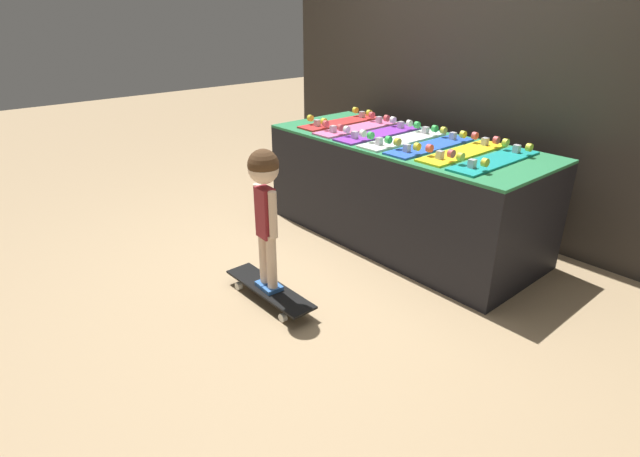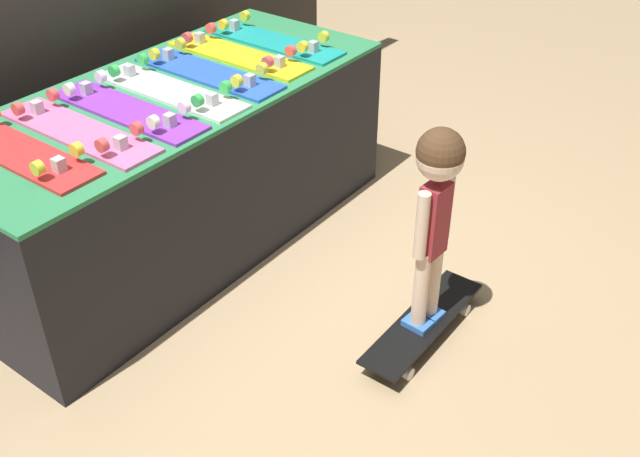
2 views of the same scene
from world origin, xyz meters
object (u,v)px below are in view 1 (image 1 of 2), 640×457
Objects in this scene: skateboard_red_on_rack at (340,121)px; skateboard_pink_on_rack at (357,127)px; skateboard_purple_on_rack at (379,133)px; child at (265,194)px; skateboard_on_floor at (269,290)px; skateboard_white_on_rack at (403,139)px; skateboard_blue_on_rack at (431,145)px; skateboard_teal_on_rack at (495,159)px; skateboard_yellow_on_rack at (463,151)px.

skateboard_red_on_rack is 1.00× the size of skateboard_pink_on_rack.
child is (0.32, -1.29, -0.10)m from skateboard_purple_on_rack.
skateboard_red_on_rack is 1.73m from skateboard_on_floor.
skateboard_white_on_rack is 0.88× the size of child.
child reaches higher than skateboard_white_on_rack.
skateboard_teal_on_rack is (0.49, 0.02, 0.00)m from skateboard_blue_on_rack.
skateboard_purple_on_rack is 0.88× the size of child.
skateboard_on_floor is (0.57, -1.30, -0.73)m from skateboard_pink_on_rack.
skateboard_teal_on_rack is at bearing 0.70° from skateboard_pink_on_rack.
skateboard_on_floor is at bearing -86.44° from skateboard_white_on_rack.
skateboard_pink_on_rack is at bearing -11.28° from skateboard_red_on_rack.
child reaches higher than skateboard_red_on_rack.
skateboard_white_on_rack is at bearing -178.15° from skateboard_teal_on_rack.
skateboard_purple_on_rack is 0.97m from skateboard_teal_on_rack.
skateboard_teal_on_rack is at bearing 67.60° from child.
skateboard_yellow_on_rack is 1.08× the size of skateboard_on_floor.
skateboard_yellow_on_rack is at bearing 4.18° from skateboard_white_on_rack.
skateboard_teal_on_rack is (1.22, 0.01, 0.00)m from skateboard_pink_on_rack.
skateboard_teal_on_rack is at bearing 1.42° from skateboard_purple_on_rack.
skateboard_on_floor is (-0.65, -1.32, -0.73)m from skateboard_teal_on_rack.
skateboard_teal_on_rack is (0.97, 0.02, 0.00)m from skateboard_purple_on_rack.
skateboard_on_floor is at bearing -72.08° from child.
child is (-0.65, -1.32, -0.10)m from skateboard_teal_on_rack.
skateboard_white_on_rack is 0.73m from skateboard_teal_on_rack.
skateboard_red_on_rack is 1.00× the size of skateboard_blue_on_rack.
skateboard_on_floor is at bearing -59.00° from skateboard_red_on_rack.
skateboard_purple_on_rack is at bearing -179.43° from skateboard_blue_on_rack.
skateboard_yellow_on_rack is 0.24m from skateboard_teal_on_rack.
skateboard_teal_on_rack is (0.73, 0.02, 0.00)m from skateboard_white_on_rack.
skateboard_red_on_rack and skateboard_purple_on_rack have the same top height.
child is (-0.00, 0.00, 0.63)m from skateboard_on_floor.
skateboard_on_floor is (0.81, -1.35, -0.73)m from skateboard_red_on_rack.
child reaches higher than skateboard_on_floor.
skateboard_red_on_rack is 0.97m from skateboard_blue_on_rack.
skateboard_white_on_rack is (0.24, 0.00, 0.00)m from skateboard_purple_on_rack.
skateboard_red_on_rack is at bearing 173.22° from skateboard_purple_on_rack.
child reaches higher than skateboard_blue_on_rack.
child reaches higher than skateboard_purple_on_rack.
skateboard_white_on_rack is (0.73, -0.06, 0.00)m from skateboard_red_on_rack.
skateboard_white_on_rack is at bearing 0.13° from skateboard_purple_on_rack.
skateboard_purple_on_rack and skateboard_teal_on_rack have the same top height.
skateboard_white_on_rack is 1.08× the size of skateboard_on_floor.
skateboard_red_on_rack is at bearing 178.68° from skateboard_teal_on_rack.
skateboard_red_on_rack is at bearing 175.51° from skateboard_white_on_rack.
skateboard_purple_on_rack and skateboard_yellow_on_rack have the same top height.
skateboard_yellow_on_rack is at bearing 72.98° from skateboard_on_floor.
skateboard_pink_on_rack is 1.42m from child.
skateboard_teal_on_rack is 1.08× the size of skateboard_on_floor.
skateboard_white_on_rack is 1.00× the size of skateboard_yellow_on_rack.
skateboard_white_on_rack is at bearing -175.82° from skateboard_yellow_on_rack.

